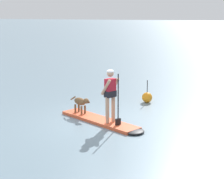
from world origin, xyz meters
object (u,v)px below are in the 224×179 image
paddleboard (104,122)px  dog (81,102)px  person_paddler (111,92)px  marker_buoy (147,97)px

paddleboard → dog: bearing=159.8°
paddleboard → person_paddler: person_paddler is taller
dog → marker_buoy: size_ratio=1.08×
paddleboard → dog: 1.25m
paddleboard → person_paddler: (0.31, -0.11, 1.04)m
person_paddler → dog: person_paddler is taller
paddleboard → marker_buoy: 3.24m
person_paddler → marker_buoy: (0.02, 3.33, -0.88)m
person_paddler → marker_buoy: person_paddler is taller
dog → paddleboard: bearing=-20.2°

